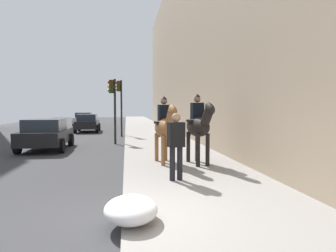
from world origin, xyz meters
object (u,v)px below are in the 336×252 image
car_far_lane (88,123)px  traffic_light_far_curb (120,99)px  car_mid_lane (84,119)px  traffic_light_near_curb (113,100)px  mounted_horse_near (165,127)px  mounted_horse_far (199,125)px  pedestrian_greeting (176,142)px  car_near_lane (46,134)px

car_far_lane → traffic_light_far_curb: traffic_light_far_curb is taller
car_mid_lane → traffic_light_near_curb: bearing=-168.8°
traffic_light_near_curb → traffic_light_far_curb: size_ratio=0.92×
mounted_horse_near → mounted_horse_far: size_ratio=0.97×
pedestrian_greeting → traffic_light_far_curb: 13.47m
mounted_horse_near → car_far_lane: mounted_horse_near is taller
mounted_horse_near → car_far_lane: bearing=-171.9°
car_near_lane → traffic_light_far_curb: bearing=-29.0°
traffic_light_near_curb → mounted_horse_near: bearing=-163.7°
pedestrian_greeting → traffic_light_far_curb: traffic_light_far_curb is taller
car_mid_lane → traffic_light_far_curb: 14.09m
mounted_horse_near → pedestrian_greeting: (-2.41, 0.03, -0.23)m
mounted_horse_far → traffic_light_near_curb: (6.99, 2.99, 0.96)m
mounted_horse_near → pedestrian_greeting: 2.42m
mounted_horse_near → car_near_lane: (4.79, 4.94, -0.58)m
car_near_lane → car_far_lane: bearing=-3.9°
mounted_horse_near → car_near_lane: 6.90m
mounted_horse_far → pedestrian_greeting: mounted_horse_far is taller
traffic_light_far_curb → traffic_light_near_curb: bearing=176.2°
car_near_lane → traffic_light_far_curb: traffic_light_far_curb is taller
car_mid_lane → traffic_light_far_curb: size_ratio=1.18×
car_mid_lane → car_far_lane: size_ratio=1.14×
pedestrian_greeting → car_near_lane: size_ratio=0.42×
mounted_horse_near → mounted_horse_far: mounted_horse_far is taller
traffic_light_far_curb → car_mid_lane: bearing=17.3°
pedestrian_greeting → car_far_lane: size_ratio=0.43×
pedestrian_greeting → car_near_lane: 8.72m
mounted_horse_far → traffic_light_far_curb: size_ratio=0.60×
mounted_horse_near → mounted_horse_far: 1.10m
mounted_horse_far → traffic_light_near_curb: bearing=-164.8°
car_far_lane → traffic_light_near_curb: traffic_light_near_curb is taller
mounted_horse_near → traffic_light_near_curb: size_ratio=0.64×
car_near_lane → car_far_lane: size_ratio=1.03×
mounted_horse_far → pedestrian_greeting: (-2.07, 1.07, -0.29)m
mounted_horse_near → car_mid_lane: 24.92m
car_mid_lane → traffic_light_far_curb: traffic_light_far_curb is taller
mounted_horse_near → car_far_lane: 15.98m
car_far_lane → traffic_light_far_curb: bearing=-150.4°
car_far_lane → pedestrian_greeting: bearing=-167.8°
pedestrian_greeting → car_mid_lane: bearing=1.0°
car_mid_lane → car_near_lane: bearing=-178.7°
mounted_horse_near → traffic_light_near_curb: (6.65, 1.95, 1.02)m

